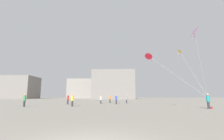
{
  "coord_description": "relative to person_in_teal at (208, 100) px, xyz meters",
  "views": [
    {
      "loc": [
        0.99,
        -5.02,
        1.53
      ],
      "look_at": [
        0.0,
        23.56,
        6.22
      ],
      "focal_mm": 25.39,
      "sensor_mm": 36.0,
      "label": 1
    }
  ],
  "objects": [
    {
      "name": "person_in_white",
      "position": [
        -14.35,
        12.44,
        -0.12
      ],
      "size": [
        0.35,
        0.35,
        1.62
      ],
      "rotation": [
        0.0,
        0.0,
        0.6
      ],
      "color": "#2D2D33",
      "rests_on": "ground_plane"
    },
    {
      "name": "person_in_yellow",
      "position": [
        -17.66,
        3.67,
        -0.04
      ],
      "size": [
        0.39,
        0.39,
        1.77
      ],
      "rotation": [
        0.0,
        0.0,
        4.91
      ],
      "color": "#2D2D33",
      "rests_on": "ground_plane"
    },
    {
      "name": "building_centre_hall",
      "position": [
        -30.97,
        76.47,
        4.73
      ],
      "size": [
        18.77,
        13.31,
        11.48
      ],
      "color": "gray",
      "rests_on": "ground_plane"
    },
    {
      "name": "kite_amber_delta",
      "position": [
        -0.22,
        6.57,
        7.87
      ],
      "size": [
        0.9,
        7.35,
        8.06
      ],
      "color": "yellow"
    },
    {
      "name": "person_in_orange",
      "position": [
        -12.68,
        15.7,
        -0.03
      ],
      "size": [
        0.39,
        0.39,
        1.78
      ],
      "rotation": [
        0.0,
        0.0,
        0.73
      ],
      "color": "#2D2D33",
      "rests_on": "ground_plane"
    },
    {
      "name": "person_in_grey",
      "position": [
        -9.1,
        14.06,
        -0.12
      ],
      "size": [
        0.36,
        0.36,
        1.63
      ],
      "rotation": [
        0.0,
        0.0,
        1.59
      ],
      "color": "#2D2D33",
      "rests_on": "ground_plane"
    },
    {
      "name": "building_left_hall",
      "position": [
        -66.97,
        68.25,
        5.19
      ],
      "size": [
        18.54,
        14.61,
        12.4
      ],
      "color": "gray",
      "rests_on": "ground_plane"
    },
    {
      "name": "person_in_blue",
      "position": [
        -11.23,
        10.26,
        -0.04
      ],
      "size": [
        0.39,
        0.39,
        1.78
      ],
      "rotation": [
        0.0,
        0.0,
        5.05
      ],
      "color": "#2D2D33",
      "rests_on": "ground_plane"
    },
    {
      "name": "kite_magenta_delta",
      "position": [
        -3.36,
        -4.75,
        6.7
      ],
      "size": [
        3.83,
        5.6,
        6.91
      ],
      "color": "#D12899"
    },
    {
      "name": "person_in_red",
      "position": [
        -20.16,
        9.48,
        -0.0
      ],
      "size": [
        0.4,
        0.4,
        1.85
      ],
      "rotation": [
        0.0,
        0.0,
        5.1
      ],
      "color": "#2D2D33",
      "rests_on": "ground_plane"
    },
    {
      "name": "person_in_green",
      "position": [
        -24.24,
        2.56,
        -0.01
      ],
      "size": [
        0.4,
        0.4,
        1.84
      ],
      "rotation": [
        0.0,
        0.0,
        1.31
      ],
      "color": "#2D2D33",
      "rests_on": "ground_plane"
    },
    {
      "name": "person_in_teal",
      "position": [
        0.0,
        0.0,
        0.0
      ],
      "size": [
        0.4,
        0.4,
        1.85
      ],
      "rotation": [
        0.0,
        0.0,
        5.96
      ],
      "color": "#2D2D33",
      "rests_on": "ground_plane"
    },
    {
      "name": "building_right_hall",
      "position": [
        -12.97,
        60.84,
        6.06
      ],
      "size": [
        20.82,
        13.64,
        14.15
      ],
      "color": "gray",
      "rests_on": "ground_plane"
    },
    {
      "name": "handbag_beside_flyer",
      "position": [
        0.35,
        0.1,
        -0.89
      ],
      "size": [
        0.35,
        0.29,
        0.24
      ],
      "primitive_type": "cube",
      "rotation": [
        0.0,
        0.0,
        0.56
      ],
      "color": "maroon",
      "rests_on": "ground_plane"
    },
    {
      "name": "kite_crimson_diamond",
      "position": [
        -7.03,
        -0.76,
        5.31
      ],
      "size": [
        7.72,
        1.37,
        5.46
      ],
      "color": "red"
    }
  ]
}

